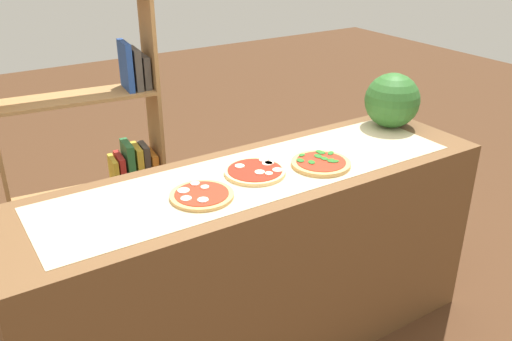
# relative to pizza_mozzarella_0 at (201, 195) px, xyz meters

# --- Properties ---
(counter) EXTENTS (2.15, 0.61, 0.92)m
(counter) POSITION_rel_pizza_mozzarella_0_xyz_m (0.29, 0.06, -0.47)
(counter) COLOR brown
(counter) RESTS_ON ground_plane
(parchment_paper) EXTENTS (1.83, 0.47, 0.00)m
(parchment_paper) POSITION_rel_pizza_mozzarella_0_xyz_m (0.29, 0.06, -0.01)
(parchment_paper) COLOR beige
(parchment_paper) RESTS_ON counter
(pizza_mozzarella_0) EXTENTS (0.25, 0.25, 0.02)m
(pizza_mozzarella_0) POSITION_rel_pizza_mozzarella_0_xyz_m (0.00, 0.00, 0.00)
(pizza_mozzarella_0) COLOR tan
(pizza_mozzarella_0) RESTS_ON parchment_paper
(pizza_mozzarella_1) EXTENTS (0.26, 0.26, 0.02)m
(pizza_mozzarella_1) POSITION_rel_pizza_mozzarella_0_xyz_m (0.29, 0.07, 0.00)
(pizza_mozzarella_1) COLOR #E5C17F
(pizza_mozzarella_1) RESTS_ON parchment_paper
(pizza_spinach_2) EXTENTS (0.26, 0.26, 0.03)m
(pizza_spinach_2) POSITION_rel_pizza_mozzarella_0_xyz_m (0.57, -0.02, 0.00)
(pizza_spinach_2) COLOR tan
(pizza_spinach_2) RESTS_ON parchment_paper
(watermelon) EXTENTS (0.28, 0.28, 0.28)m
(watermelon) POSITION_rel_pizza_mozzarella_0_xyz_m (1.18, 0.18, 0.13)
(watermelon) COLOR #2D6628
(watermelon) RESTS_ON counter
(bookshelf) EXTENTS (0.83, 0.32, 1.63)m
(bookshelf) POSITION_rel_pizza_mozzarella_0_xyz_m (-0.08, 0.99, -0.21)
(bookshelf) COLOR #A87A47
(bookshelf) RESTS_ON ground_plane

